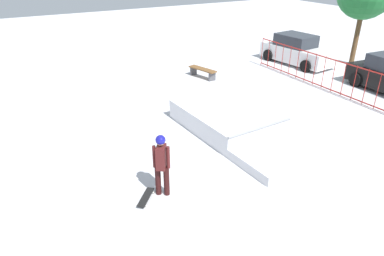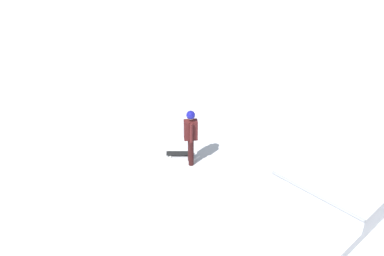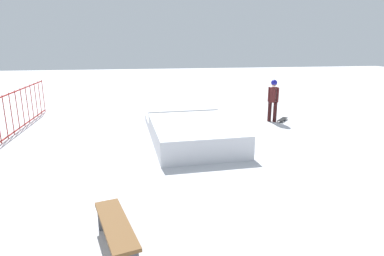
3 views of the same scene
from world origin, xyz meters
The scene contains 4 objects.
ground_plane centered at (0.00, 0.00, 0.00)m, with size 60.00×60.00×0.00m, color silver.
skate_ramp centered at (0.27, 0.21, 0.32)m, with size 5.53×2.88×0.74m.
skater centered at (2.31, -3.50, 1.01)m, with size 0.44×0.40×1.73m.
skateboard centered at (2.32, -3.98, 0.08)m, with size 0.73×0.68×0.09m.
Camera 2 is at (9.88, 5.03, 8.23)m, focal length 44.91 mm.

